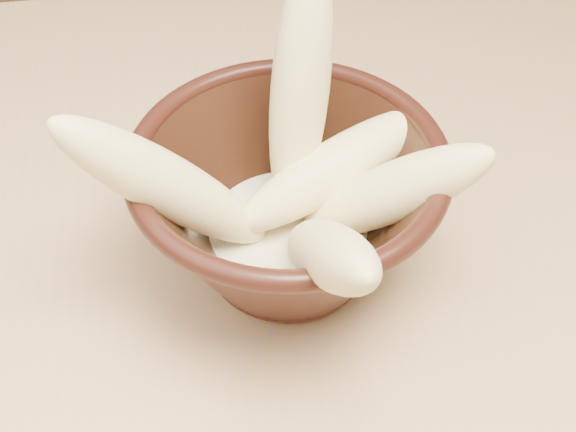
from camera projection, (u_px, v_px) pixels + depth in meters
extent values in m
cube|color=tan|center=(175.00, 347.00, 0.52)|extent=(1.20, 0.80, 0.04)
cylinder|color=black|center=(288.00, 263.00, 0.53)|extent=(0.08, 0.08, 0.01)
cylinder|color=black|center=(288.00, 243.00, 0.52)|extent=(0.08, 0.08, 0.01)
torus|color=black|center=(288.00, 161.00, 0.47)|extent=(0.19, 0.19, 0.01)
cylinder|color=beige|center=(288.00, 234.00, 0.51)|extent=(0.11, 0.11, 0.01)
ellipsoid|color=#E5CB87|center=(300.00, 88.00, 0.48)|extent=(0.07, 0.09, 0.17)
ellipsoid|color=#E5CB87|center=(168.00, 186.00, 0.45)|extent=(0.14, 0.05, 0.14)
ellipsoid|color=#E5CB87|center=(392.00, 193.00, 0.47)|extent=(0.13, 0.08, 0.12)
ellipsoid|color=#E5CB87|center=(334.00, 169.00, 0.49)|extent=(0.15, 0.09, 0.07)
ellipsoid|color=#E5CB87|center=(329.00, 255.00, 0.42)|extent=(0.05, 0.15, 0.13)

